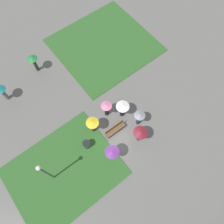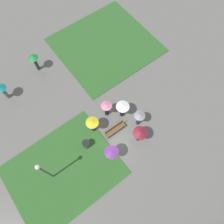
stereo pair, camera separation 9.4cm
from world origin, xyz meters
name	(u,v)px [view 2 (the right image)]	position (x,y,z in m)	size (l,w,h in m)	color
ground_plane	(118,136)	(0.00, 0.00, 0.00)	(90.00, 90.00, 0.00)	#66635E
lawn_patch_near	(63,171)	(-5.20, 0.35, 0.03)	(8.38, 6.73, 0.06)	#2D5B26
lawn_patch_far	(105,45)	(5.00, 8.57, 0.03)	(9.41, 8.98, 0.06)	#2D5B26
park_bench	(115,129)	(0.10, 0.59, 0.47)	(1.85, 0.45, 0.90)	brown
lamp_post	(44,171)	(-6.04, 0.46, 2.75)	(0.32, 0.32, 4.26)	#474C51
trash_bin	(86,144)	(-2.55, 0.94, 0.42)	(0.62, 0.62, 0.84)	#335638
crowd_person_white	(123,108)	(1.54, 1.41, 1.22)	(1.12, 1.12, 1.80)	black
crowd_person_purple	(112,153)	(-1.48, -1.06, 1.46)	(1.09, 1.09, 1.91)	slate
crowd_person_pink	(107,108)	(0.50, 2.26, 1.21)	(0.93, 0.93, 1.82)	black
crowd_person_maroon	(140,134)	(1.20, -1.19, 1.36)	(1.15, 1.15, 1.82)	#282D47
crowd_person_yellow	(93,124)	(-1.27, 1.76, 1.26)	(1.05, 1.05, 1.85)	#282D47
crowd_person_grey	(139,118)	(2.11, -0.06, 1.22)	(0.91, 0.91, 1.82)	#282D47
lone_walker_far_path	(34,60)	(-1.95, 10.10, 1.43)	(0.93, 0.93, 1.96)	#1E3328
lone_walker_mid_plaza	(2,90)	(-5.70, 9.06, 1.33)	(0.97, 0.97, 1.82)	slate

